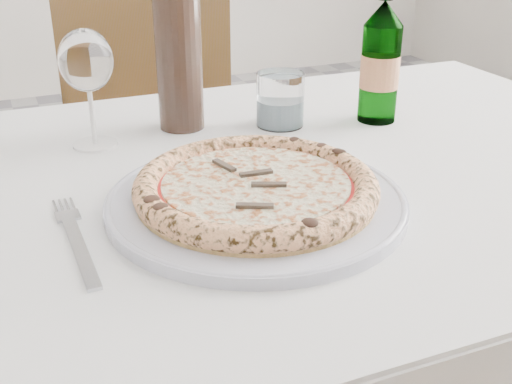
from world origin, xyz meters
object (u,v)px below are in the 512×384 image
pizza (256,187)px  wine_bottle (178,50)px  dining_table (227,240)px  wine_glass (86,64)px  plate (256,201)px  beer_bottle (380,62)px  tumbler (280,103)px  chair_far (144,130)px

pizza → wine_bottle: (0.01, 0.31, 0.10)m
dining_table → wine_glass: wine_glass is taller
plate → wine_bottle: bearing=89.0°
dining_table → plate: 0.14m
plate → wine_bottle: (0.01, 0.31, 0.11)m
beer_bottle → wine_glass: bearing=171.8°
beer_bottle → wine_bottle: (-0.30, 0.09, 0.03)m
pizza → tumbler: (0.15, 0.25, 0.01)m
dining_table → wine_glass: 0.31m
beer_bottle → plate: bearing=-144.7°
wine_bottle → beer_bottle: bearing=-17.1°
beer_bottle → chair_far: bearing=106.6°
chair_far → plate: (-0.09, -0.94, 0.23)m
chair_far → plate: bearing=-95.4°
beer_bottle → wine_bottle: 0.31m
plate → pizza: bearing=160.6°
dining_table → wine_bottle: bearing=88.4°
tumbler → dining_table: bearing=-134.4°
plate → chair_far: bearing=84.6°
dining_table → beer_bottle: size_ratio=5.79×
plate → beer_bottle: 0.38m
plate → beer_bottle: bearing=35.3°
plate → wine_bottle: size_ratio=1.23×
dining_table → beer_bottle: 0.38m
dining_table → plate: bearing=-90.0°
plate → dining_table: bearing=90.0°
dining_table → wine_glass: size_ratio=8.08×
tumbler → beer_bottle: bearing=-14.4°
chair_far → pizza: bearing=-95.4°
plate → beer_bottle: (0.30, 0.21, 0.09)m
tumbler → wine_glass: bearing=175.3°
plate → wine_glass: wine_glass is taller
chair_far → wine_glass: chair_far is taller
tumbler → beer_bottle: beer_bottle is taller
pizza → wine_bottle: size_ratio=1.00×
tumbler → wine_bottle: bearing=160.2°
chair_far → wine_bottle: wine_bottle is taller
beer_bottle → wine_bottle: bearing=162.9°
dining_table → tumbler: tumbler is taller
plate → wine_glass: 0.33m
tumbler → pizza: bearing=-120.6°
wine_glass → tumbler: (0.28, -0.02, -0.08)m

